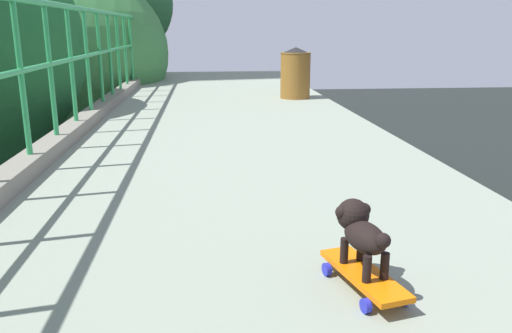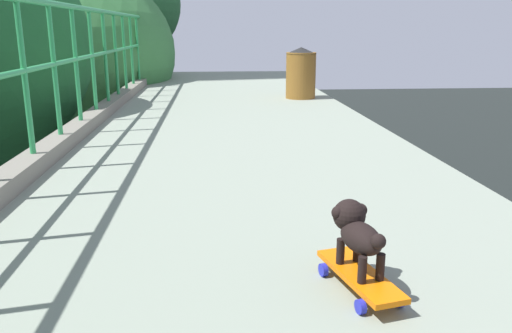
{
  "view_description": "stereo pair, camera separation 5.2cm",
  "coord_description": "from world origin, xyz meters",
  "px_view_note": "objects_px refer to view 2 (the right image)",
  "views": [
    {
      "loc": [
        1.11,
        0.87,
        6.78
      ],
      "look_at": [
        1.41,
        3.97,
        5.95
      ],
      "focal_mm": 36.43,
      "sensor_mm": 36.0,
      "label": 1
    },
    {
      "loc": [
        1.16,
        0.86,
        6.78
      ],
      "look_at": [
        1.41,
        3.97,
        5.95
      ],
      "focal_mm": 36.43,
      "sensor_mm": 36.0,
      "label": 2
    }
  ],
  "objects_px": {
    "toy_skateboard": "(359,276)",
    "small_dog": "(356,230)",
    "city_bus": "(34,121)",
    "litter_bin": "(301,72)",
    "car_red_taxi_seventh": "(33,224)"
  },
  "relations": [
    {
      "from": "toy_skateboard",
      "to": "small_dog",
      "type": "xyz_separation_m",
      "value": [
        -0.01,
        0.05,
        0.19
      ]
    },
    {
      "from": "city_bus",
      "to": "litter_bin",
      "type": "bearing_deg",
      "value": -61.71
    },
    {
      "from": "small_dog",
      "to": "litter_bin",
      "type": "height_order",
      "value": "litter_bin"
    },
    {
      "from": "small_dog",
      "to": "car_red_taxi_seventh",
      "type": "bearing_deg",
      "value": 114.58
    },
    {
      "from": "city_bus",
      "to": "litter_bin",
      "type": "height_order",
      "value": "litter_bin"
    },
    {
      "from": "small_dog",
      "to": "city_bus",
      "type": "bearing_deg",
      "value": 111.15
    },
    {
      "from": "city_bus",
      "to": "toy_skateboard",
      "type": "xyz_separation_m",
      "value": [
        10.47,
        -27.09,
        3.91
      ]
    },
    {
      "from": "car_red_taxi_seventh",
      "to": "small_dog",
      "type": "bearing_deg",
      "value": -65.42
    },
    {
      "from": "car_red_taxi_seventh",
      "to": "toy_skateboard",
      "type": "distance_m",
      "value": 16.43
    },
    {
      "from": "litter_bin",
      "to": "toy_skateboard",
      "type": "bearing_deg",
      "value": -97.07
    },
    {
      "from": "toy_skateboard",
      "to": "litter_bin",
      "type": "distance_m",
      "value": 6.27
    },
    {
      "from": "car_red_taxi_seventh",
      "to": "small_dog",
      "type": "relative_size",
      "value": 11.74
    },
    {
      "from": "car_red_taxi_seventh",
      "to": "litter_bin",
      "type": "xyz_separation_m",
      "value": [
        7.26,
        -8.01,
        5.42
      ]
    },
    {
      "from": "litter_bin",
      "to": "car_red_taxi_seventh",
      "type": "bearing_deg",
      "value": 132.19
    },
    {
      "from": "city_bus",
      "to": "small_dog",
      "type": "xyz_separation_m",
      "value": [
        10.46,
        -27.04,
        4.1
      ]
    }
  ]
}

